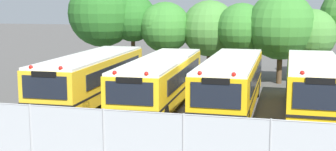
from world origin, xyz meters
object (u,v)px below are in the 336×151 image
school_bus_2 (231,82)px  traffic_cone (34,151)px  tree_3 (211,29)px  tree_2 (164,26)px  school_bus_1 (161,80)px  school_bus_0 (92,76)px  tree_1 (134,18)px  school_bus_3 (313,85)px  tree_4 (239,28)px  tree_6 (312,35)px  tree_0 (102,13)px  tree_5 (281,26)px

school_bus_2 → traffic_cone: size_ratio=19.18×
traffic_cone → tree_3: bearing=80.7°
tree_2 → school_bus_1: bearing=-76.1°
school_bus_0 → school_bus_2: size_ratio=1.00×
school_bus_1 → tree_1: 10.46m
school_bus_1 → school_bus_3: school_bus_3 is taller
school_bus_3 → tree_3: tree_3 is taller
school_bus_3 → tree_2: tree_2 is taller
school_bus_2 → tree_4: size_ratio=2.05×
tree_6 → school_bus_0: bearing=-142.8°
tree_0 → school_bus_2: bearing=-39.7°
tree_0 → tree_3: tree_0 is taller
school_bus_0 → school_bus_3: bearing=178.4°
tree_0 → tree_1: (2.19, 0.63, -0.36)m
school_bus_2 → tree_2: (-5.79, 8.84, 2.22)m
school_bus_3 → tree_1: tree_1 is taller
tree_2 → school_bus_0: bearing=-100.3°
tree_1 → tree_3: tree_1 is taller
tree_5 → traffic_cone: tree_5 is taller
school_bus_0 → school_bus_1: school_bus_0 is taller
school_bus_2 → school_bus_3: size_ratio=1.12×
school_bus_1 → tree_5: bearing=-126.9°
school_bus_3 → tree_4: (-4.38, 8.72, 2.18)m
school_bus_2 → school_bus_3: school_bus_3 is taller
tree_0 → tree_2: tree_0 is taller
tree_1 → school_bus_3: bearing=-37.6°
school_bus_0 → tree_1: bearing=-87.5°
school_bus_1 → tree_3: 9.69m
school_bus_0 → tree_5: 12.93m
school_bus_0 → tree_1: size_ratio=1.84×
tree_4 → school_bus_3: bearing=-63.3°
school_bus_1 → tree_6: size_ratio=2.28×
school_bus_0 → school_bus_1: 3.78m
tree_4 → traffic_cone: size_ratio=9.35×
tree_2 → tree_6: 9.98m
tree_4 → school_bus_0: bearing=-128.5°
tree_2 → tree_3: 3.28m
school_bus_0 → tree_3: tree_3 is taller
school_bus_0 → school_bus_3: school_bus_3 is taller
tree_3 → tree_2: bearing=-168.9°
school_bus_3 → traffic_cone: size_ratio=17.10×
tree_2 → tree_6: tree_2 is taller
school_bus_0 → school_bus_2: 7.40m
school_bus_3 → tree_0: size_ratio=1.39×
school_bus_2 → tree_1: bearing=-48.8°
tree_4 → tree_5: size_ratio=0.88×
tree_2 → tree_1: bearing=172.8°
school_bus_3 → tree_3: size_ratio=1.77×
school_bus_0 → traffic_cone: 9.32m
school_bus_1 → school_bus_2: bearing=177.3°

